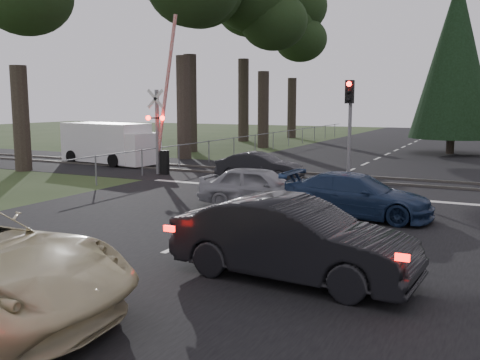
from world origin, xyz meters
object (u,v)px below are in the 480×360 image
Objects in this scene: white_van at (111,143)px; crossing_signal at (161,129)px; silver_car at (259,187)px; dark_hatchback at (293,240)px; blue_sedan at (357,196)px; traffic_signal_center at (349,114)px; dark_car_far at (260,167)px.

crossing_signal is at bearing -17.86° from white_van.
white_van reaches higher than silver_car.
dark_hatchback is 1.07× the size of blue_sedan.
traffic_signal_center is (8.27, 0.89, 0.75)m from crossing_signal.
traffic_signal_center is at bearing 19.91° from blue_sedan.
silver_car reaches higher than dark_car_far.
traffic_signal_center is 0.90× the size of dark_hatchback.
dark_car_far is at bearing 20.23° from silver_car.
crossing_signal is 8.80m from silver_car.
crossing_signal reaches higher than dark_hatchback.
dark_hatchback is 12.39m from dark_car_far.
traffic_signal_center reaches higher than blue_sedan.
dark_car_far is (-5.62, 11.04, -0.16)m from dark_hatchback.
blue_sedan is (3.03, 0.02, -0.02)m from silver_car.
crossing_signal is 1.70× the size of traffic_signal_center.
crossing_signal reaches higher than silver_car.
dark_car_far is at bearing 1.42° from crossing_signal.
traffic_signal_center is 0.96× the size of blue_sedan.
blue_sedan is at bearing -93.48° from silver_car.
traffic_signal_center is 6.57m from blue_sedan.
crossing_signal is 1.22× the size of white_van.
dark_hatchback is at bearing -33.46° from white_van.
silver_car is at bearing -35.50° from crossing_signal.
crossing_signal is at bearing 66.24° from blue_sedan.
white_van is (-13.02, 1.37, -1.71)m from traffic_signal_center.
dark_car_far is at bearing 48.71° from blue_sedan.
silver_car reaches higher than blue_sedan.
blue_sedan is at bearing -138.86° from dark_car_far.
crossing_signal is 5.34m from white_van.
crossing_signal is at bearing 47.56° from dark_hatchback.
traffic_signal_center reaches higher than dark_car_far.
traffic_signal_center is 0.72× the size of white_van.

